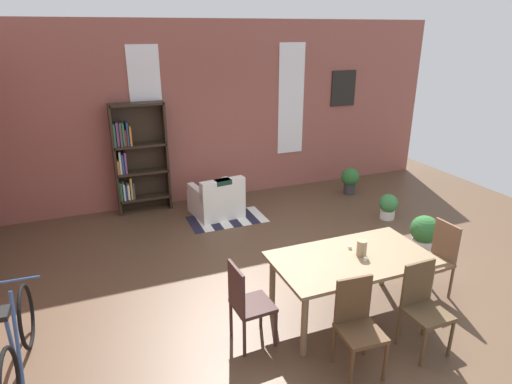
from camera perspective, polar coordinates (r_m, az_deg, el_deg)
name	(u,v)px	position (r m, az deg, el deg)	size (l,w,h in m)	color
ground_plane	(309,284)	(5.92, 7.02, -11.88)	(10.52, 10.52, 0.00)	brown
back_wall_brick	(222,112)	(8.47, -4.42, 10.38)	(9.10, 0.12, 3.34)	#97534A
window_pane_0	(147,109)	(8.07, -14.08, 10.52)	(0.55, 0.02, 2.17)	white
window_pane_1	(291,100)	(8.90, 4.61, 11.96)	(0.55, 0.02, 2.17)	white
dining_table	(351,264)	(5.07, 12.38, -9.17)	(1.78, 0.99, 0.77)	#7B6548
vase_on_table	(362,248)	(5.05, 13.67, -7.13)	(0.11, 0.11, 0.18)	#998466
tealight_candle_0	(350,247)	(5.20, 12.20, -7.07)	(0.04, 0.04, 0.04)	silver
tealight_candle_1	(366,259)	(4.98, 14.14, -8.52)	(0.04, 0.04, 0.04)	silver
dining_chair_head_left	(247,302)	(4.65, -1.25, -14.18)	(0.42, 0.42, 0.95)	#3E2725
dining_chair_head_right	(437,257)	(5.90, 22.60, -7.83)	(0.42, 0.42, 0.95)	brown
dining_chair_near_right	(423,305)	(4.92, 21.01, -13.59)	(0.41, 0.41, 0.95)	brown
dining_chair_near_left	(357,323)	(4.48, 13.13, -16.34)	(0.43, 0.43, 0.95)	#533822
bookshelf_tall	(136,158)	(8.06, -15.40, 4.33)	(0.94, 0.28, 1.98)	#2D2319
armchair_white	(217,200)	(7.84, -5.15, -1.08)	(0.89, 0.89, 0.75)	white
bicycle_second	(18,346)	(4.92, -28.66, -17.30)	(0.44, 1.72, 0.89)	black
potted_plant_by_shelf	(388,206)	(8.01, 16.92, -1.73)	(0.33, 0.33, 0.45)	silver
potted_plant_corner	(350,179)	(9.01, 12.20, 1.67)	(0.36, 0.36, 0.54)	#333338
potted_plant_window	(424,233)	(6.98, 21.15, -5.01)	(0.41, 0.41, 0.58)	silver
striped_rug	(227,219)	(7.74, -3.82, -3.56)	(1.34, 0.75, 0.01)	#1E1E33
framed_picture	(343,88)	(9.47, 11.35, 13.16)	(0.56, 0.03, 0.72)	black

